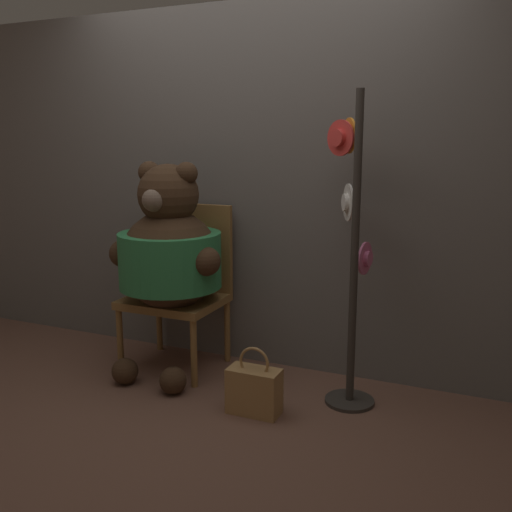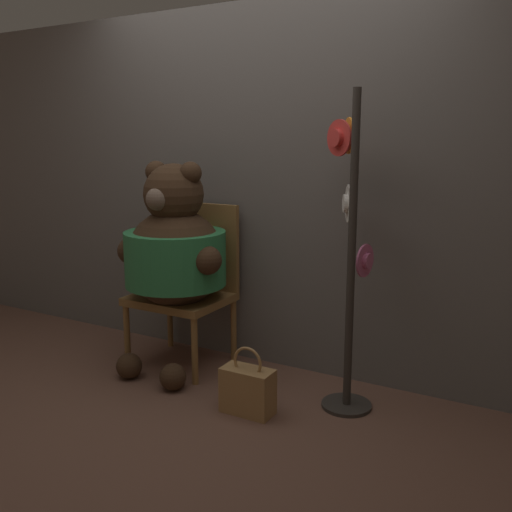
{
  "view_description": "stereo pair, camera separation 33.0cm",
  "coord_description": "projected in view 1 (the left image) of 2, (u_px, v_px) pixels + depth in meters",
  "views": [
    {
      "loc": [
        1.48,
        -2.78,
        1.47
      ],
      "look_at": [
        0.18,
        0.19,
        0.81
      ],
      "focal_mm": 40.0,
      "sensor_mm": 36.0,
      "label": 1
    },
    {
      "loc": [
        1.77,
        -2.63,
        1.47
      ],
      "look_at": [
        0.18,
        0.19,
        0.81
      ],
      "focal_mm": 40.0,
      "sensor_mm": 36.0,
      "label": 2
    }
  ],
  "objects": [
    {
      "name": "handbag_on_ground",
      "position": [
        254.0,
        390.0,
        3.1
      ],
      "size": [
        0.29,
        0.15,
        0.38
      ],
      "color": "#A87A47",
      "rests_on": "ground_plane"
    },
    {
      "name": "hat_display_rack",
      "position": [
        352.0,
        250.0,
        3.13
      ],
      "size": [
        0.34,
        0.39,
        1.73
      ],
      "color": "#332D28",
      "rests_on": "ground_plane"
    },
    {
      "name": "wall_back",
      "position": [
        256.0,
        189.0,
        3.69
      ],
      "size": [
        8.0,
        0.1,
        2.31
      ],
      "color": "#66605B",
      "rests_on": "ground_plane"
    },
    {
      "name": "chair",
      "position": [
        181.0,
        281.0,
        3.74
      ],
      "size": [
        0.6,
        0.51,
        1.05
      ],
      "color": "olive",
      "rests_on": "ground_plane"
    },
    {
      "name": "ground_plane",
      "position": [
        215.0,
        393.0,
        3.37
      ],
      "size": [
        14.0,
        14.0,
        0.0
      ],
      "primitive_type": "plane",
      "color": "brown"
    },
    {
      "name": "teddy_bear",
      "position": [
        169.0,
        253.0,
        3.52
      ],
      "size": [
        0.77,
        0.68,
        1.34
      ],
      "color": "#3D2819",
      "rests_on": "ground_plane"
    }
  ]
}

